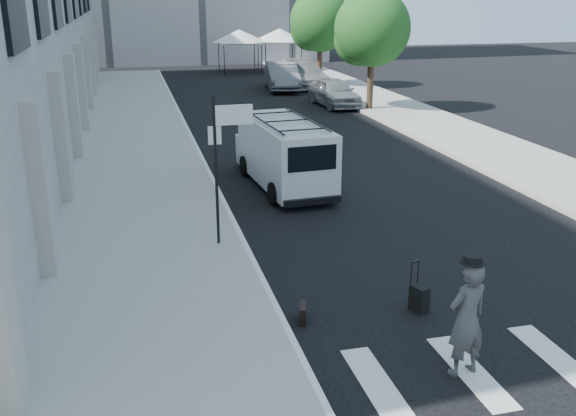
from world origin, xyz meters
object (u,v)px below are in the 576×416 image
businessman (467,319)px  suitcase (419,298)px  briefcase (303,313)px  cargo_van (283,153)px  parked_car_c (305,74)px  parked_car_a (334,92)px  parked_car_b (282,76)px

businessman → suitcase: bearing=-109.0°
briefcase → cargo_van: cargo_van is taller
suitcase → parked_car_c: parked_car_c is taller
suitcase → briefcase: bearing=155.4°
parked_car_a → parked_car_b: bearing=98.1°
parked_car_c → suitcase: bearing=-98.1°
cargo_van → parked_car_b: (4.87, 20.53, -0.22)m
parked_car_c → businessman: bearing=-97.7°
cargo_van → parked_car_b: cargo_van is taller
suitcase → parked_car_a: bearing=54.7°
businessman → parked_car_a: (5.86, 24.84, -0.21)m
cargo_van → parked_car_b: size_ratio=1.06×
parked_car_b → suitcase: bearing=-91.4°
briefcase → parked_car_a: bearing=86.4°
suitcase → cargo_van: cargo_van is taller
briefcase → parked_car_a: size_ratio=0.10×
businessman → suitcase: (0.24, 2.13, -0.70)m
parked_car_a → businessman: bearing=-106.2°
businessman → parked_car_a: bearing=-115.9°
suitcase → cargo_van: size_ratio=0.18×
businessman → parked_car_c: 33.08m
suitcase → parked_car_a: (5.63, 22.71, 0.49)m
briefcase → parked_car_a: parked_car_a is taller
briefcase → parked_car_b: 29.98m
parked_car_b → cargo_van: bearing=-96.4°
businessman → cargo_van: (-0.30, 10.96, 0.11)m
businessman → suitcase: size_ratio=1.96×
businessman → parked_car_b: bearing=-110.9°
briefcase → suitcase: suitcase is taller
briefcase → parked_car_b: parked_car_b is taller
businessman → parked_car_b: 31.82m
briefcase → parked_car_a: 23.93m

